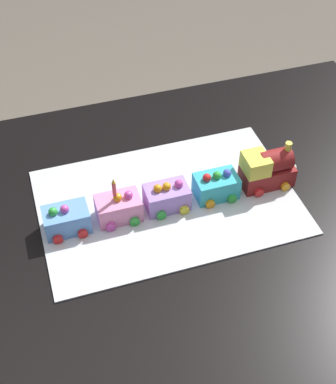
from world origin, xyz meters
name	(u,v)px	position (x,y,z in m)	size (l,w,h in m)	color
ground_plane	(171,373)	(0.00, 0.00, 0.00)	(8.00, 8.00, 0.00)	#6B6054
dining_table	(173,250)	(0.00, 0.00, 0.63)	(1.40, 1.00, 0.74)	black
cake_board	(168,202)	(-0.01, -0.06, 0.74)	(0.60, 0.40, 0.00)	silver
cake_locomotive	(267,169)	(-0.25, -0.05, 0.79)	(0.14, 0.08, 0.12)	maroon
cake_car_gondola_turquoise	(216,186)	(-0.12, -0.05, 0.77)	(0.10, 0.08, 0.07)	#38B7C6
cake_car_tanker_lavender	(168,196)	(0.00, -0.05, 0.77)	(0.10, 0.08, 0.07)	#AD84E0
cake_car_flatbed_bubblegum	(119,208)	(0.11, -0.05, 0.77)	(0.10, 0.08, 0.07)	pink
cake_car_caboose_sky_blue	(66,220)	(0.23, -0.05, 0.77)	(0.10, 0.08, 0.07)	#669EEA
birthday_candle	(114,187)	(0.12, -0.05, 0.84)	(0.01, 0.01, 0.05)	#F24C59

